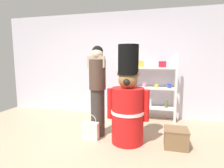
% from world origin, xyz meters
% --- Properties ---
extents(ground_plane, '(6.40, 6.40, 0.00)m').
position_xyz_m(ground_plane, '(0.00, 0.00, 0.00)').
color(ground_plane, tan).
extents(back_wall, '(6.40, 0.12, 2.60)m').
position_xyz_m(back_wall, '(0.00, 2.20, 1.30)').
color(back_wall, silver).
rests_on(back_wall, ground_plane).
extents(merchandise_shelf, '(1.18, 0.35, 1.58)m').
position_xyz_m(merchandise_shelf, '(0.78, 1.98, 0.80)').
color(merchandise_shelf, white).
rests_on(merchandise_shelf, ground_plane).
extents(teddy_bear_guard, '(0.72, 0.57, 1.67)m').
position_xyz_m(teddy_bear_guard, '(0.46, 0.61, 0.68)').
color(teddy_bear_guard, red).
rests_on(teddy_bear_guard, ground_plane).
extents(person_shopper, '(0.32, 0.31, 1.67)m').
position_xyz_m(person_shopper, '(-0.13, 0.77, 0.89)').
color(person_shopper, '#38332D').
rests_on(person_shopper, ground_plane).
extents(shopping_bag, '(0.29, 0.13, 0.46)m').
position_xyz_m(shopping_bag, '(-0.20, 0.56, 0.16)').
color(shopping_bag, silver).
rests_on(shopping_bag, ground_plane).
extents(display_crate, '(0.38, 0.33, 0.32)m').
position_xyz_m(display_crate, '(1.26, 0.61, 0.16)').
color(display_crate, brown).
rests_on(display_crate, ground_plane).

